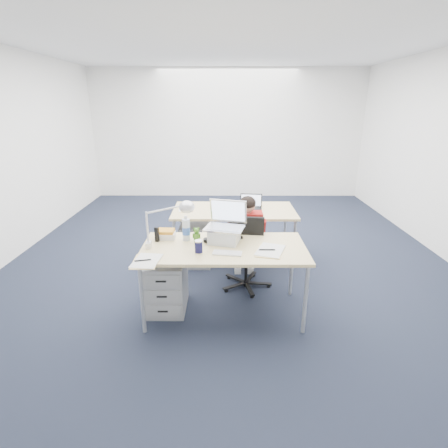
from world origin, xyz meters
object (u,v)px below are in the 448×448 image
object	(u,v)px
computer_mouse	(221,243)
book_stack	(165,234)
office_chair	(246,267)
dark_laptop	(251,202)
wireless_keyboard	(227,253)
silver_laptop	(224,223)
desk_far	(234,213)
seated_person	(246,239)
cordless_phone	(157,234)
sunglasses	(238,238)
headphones	(215,240)
water_bottle	(186,228)
bear_figurine	(197,234)
desk_near	(224,251)
drawer_pedestal_far	(196,243)
can_koozie	(199,246)
drawer_pedestal_near	(166,284)
far_cup	(256,203)

from	to	relation	value
computer_mouse	book_stack	world-z (taller)	book_stack
office_chair	dark_laptop	xyz separation A→B (m)	(0.09, 0.75, 0.57)
wireless_keyboard	silver_laptop	bearing A→B (deg)	104.17
desk_far	seated_person	size ratio (longest dim) A/B	1.47
cordless_phone	sunglasses	world-z (taller)	cordless_phone
headphones	water_bottle	world-z (taller)	water_bottle
silver_laptop	bear_figurine	distance (m)	0.31
desk_near	drawer_pedestal_far	bearing A→B (deg)	107.63
drawer_pedestal_far	headphones	world-z (taller)	headphones
water_bottle	sunglasses	size ratio (longest dim) A/B	2.26
water_bottle	bear_figurine	size ratio (longest dim) A/B	1.71
office_chair	desk_far	bearing A→B (deg)	105.79
can_koozie	cordless_phone	distance (m)	0.52
drawer_pedestal_near	bear_figurine	distance (m)	0.62
desk_near	water_bottle	xyz separation A→B (m)	(-0.38, 0.17, 0.18)
desk_near	office_chair	bearing A→B (deg)	63.40
drawer_pedestal_far	can_koozie	size ratio (longest dim) A/B	4.61
silver_laptop	bear_figurine	world-z (taller)	silver_laptop
cordless_phone	far_cup	size ratio (longest dim) A/B	1.47
desk_near	drawer_pedestal_near	size ratio (longest dim) A/B	2.91
drawer_pedestal_far	office_chair	bearing A→B (deg)	-47.29
desk_far	wireless_keyboard	distance (m)	1.43
headphones	cordless_phone	size ratio (longest dim) A/B	1.57
desk_far	far_cup	size ratio (longest dim) A/B	15.48
drawer_pedestal_near	bear_figurine	bearing A→B (deg)	11.56
drawer_pedestal_near	water_bottle	size ratio (longest dim) A/B	2.13
sunglasses	water_bottle	bearing A→B (deg)	161.85
water_bottle	book_stack	world-z (taller)	water_bottle
desk_near	desk_far	bearing A→B (deg)	84.19
computer_mouse	far_cup	size ratio (longest dim) A/B	0.90
desk_far	drawer_pedestal_near	world-z (taller)	desk_far
drawer_pedestal_near	drawer_pedestal_far	distance (m)	1.15
bear_figurine	can_koozie	bearing A→B (deg)	-68.32
wireless_keyboard	book_stack	xyz separation A→B (m)	(-0.64, 0.39, 0.04)
bear_figurine	silver_laptop	bearing A→B (deg)	10.20
desk_near	cordless_phone	world-z (taller)	cordless_phone
bear_figurine	desk_near	bearing A→B (deg)	-13.15
cordless_phone	dark_laptop	world-z (taller)	dark_laptop
silver_laptop	computer_mouse	xyz separation A→B (m)	(-0.03, -0.07, -0.18)
bear_figurine	cordless_phone	world-z (taller)	same
desk_near	bear_figurine	bearing A→B (deg)	153.61
sunglasses	far_cup	xyz separation A→B (m)	(0.29, 1.21, 0.04)
office_chair	wireless_keyboard	distance (m)	0.86
desk_near	drawer_pedestal_near	bearing A→B (deg)	173.24
desk_far	drawer_pedestal_near	xyz separation A→B (m)	(-0.73, -1.19, -0.41)
cordless_phone	sunglasses	xyz separation A→B (m)	(0.82, 0.06, -0.06)
drawer_pedestal_far	wireless_keyboard	xyz separation A→B (m)	(0.41, -1.36, 0.46)
drawer_pedestal_far	wireless_keyboard	bearing A→B (deg)	-73.17
desk_near	seated_person	distance (m)	0.73
seated_person	water_bottle	bearing A→B (deg)	-143.28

